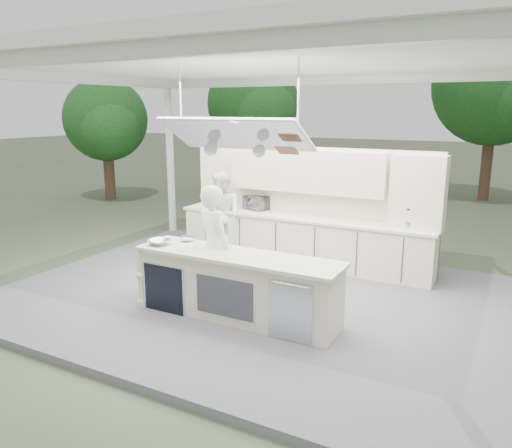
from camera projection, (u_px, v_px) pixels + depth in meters
The scene contains 12 objects.
ground at pixel (255, 301), 8.17m from camera, with size 90.00×90.00×0.00m, color #474D35.
stage_deck at pixel (255, 298), 8.16m from camera, with size 8.00×6.00×0.12m, color #55555A.
tent at pixel (255, 65), 7.32m from camera, with size 8.20×6.20×3.86m.
demo_island at pixel (236, 286), 7.17m from camera, with size 3.10×0.79×0.95m.
back_counter at pixel (302, 240), 9.66m from camera, with size 5.08×0.72×0.95m.
back_wall_unit at pixel (329, 190), 9.42m from camera, with size 5.05×0.48×2.25m.
tree_cluster at pixel (396, 102), 15.88m from camera, with size 19.55×9.40×5.85m.
head_chef at pixel (214, 247), 7.48m from camera, with size 0.69×0.45×1.88m, color white.
sous_chef at pixel (222, 215), 10.01m from camera, with size 0.85×0.66×1.75m, color silver.
toaster_oven at pixel (256, 203), 10.19m from camera, with size 0.50×0.34×0.28m, color #AEB1B5.
bowl_large at pixel (159, 242), 7.55m from camera, with size 0.32×0.32×0.08m, color silver.
bowl_small at pixel (187, 239), 7.76m from camera, with size 0.21×0.21×0.07m, color silver.
Camera 1 is at (3.66, -6.74, 3.08)m, focal length 35.00 mm.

